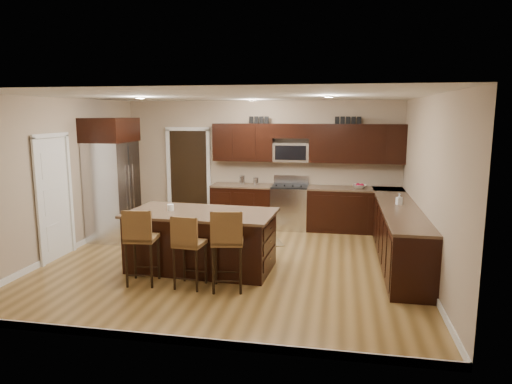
% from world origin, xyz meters
% --- Properties ---
extents(floor, '(6.00, 6.00, 0.00)m').
position_xyz_m(floor, '(0.00, 0.00, 0.00)').
color(floor, olive).
rests_on(floor, ground).
extents(ceiling, '(6.00, 6.00, 0.00)m').
position_xyz_m(ceiling, '(0.00, 0.00, 2.70)').
color(ceiling, silver).
rests_on(ceiling, wall_back).
extents(wall_back, '(6.00, 0.00, 6.00)m').
position_xyz_m(wall_back, '(0.00, 2.75, 1.35)').
color(wall_back, tan).
rests_on(wall_back, floor).
extents(wall_left, '(0.00, 5.50, 5.50)m').
position_xyz_m(wall_left, '(-3.00, 0.00, 1.35)').
color(wall_left, tan).
rests_on(wall_left, floor).
extents(wall_right, '(0.00, 5.50, 5.50)m').
position_xyz_m(wall_right, '(3.00, 0.00, 1.35)').
color(wall_right, tan).
rests_on(wall_right, floor).
extents(base_cabinets, '(4.02, 3.96, 0.92)m').
position_xyz_m(base_cabinets, '(1.90, 1.45, 0.46)').
color(base_cabinets, black).
rests_on(base_cabinets, floor).
extents(upper_cabinets, '(4.00, 0.33, 0.80)m').
position_xyz_m(upper_cabinets, '(1.04, 2.58, 1.84)').
color(upper_cabinets, black).
rests_on(upper_cabinets, wall_back).
extents(range, '(0.76, 0.64, 1.11)m').
position_xyz_m(range, '(0.68, 2.45, 0.47)').
color(range, silver).
rests_on(range, floor).
extents(microwave, '(0.76, 0.31, 0.40)m').
position_xyz_m(microwave, '(0.68, 2.60, 1.62)').
color(microwave, silver).
rests_on(microwave, upper_cabinets).
extents(doorway, '(0.85, 0.03, 2.06)m').
position_xyz_m(doorway, '(-1.65, 2.73, 1.03)').
color(doorway, black).
rests_on(doorway, floor).
extents(pantry_door, '(0.03, 0.80, 2.04)m').
position_xyz_m(pantry_door, '(-2.98, -0.30, 1.02)').
color(pantry_door, white).
rests_on(pantry_door, floor).
extents(letter_decor, '(2.20, 0.03, 0.15)m').
position_xyz_m(letter_decor, '(0.90, 2.58, 2.29)').
color(letter_decor, black).
rests_on(letter_decor, upper_cabinets).
extents(island, '(2.34, 1.30, 0.92)m').
position_xyz_m(island, '(-0.41, -0.35, 0.43)').
color(island, black).
rests_on(island, floor).
extents(stool_left, '(0.46, 0.46, 1.11)m').
position_xyz_m(stool_left, '(-1.05, -1.20, 0.70)').
color(stool_left, brown).
rests_on(stool_left, floor).
extents(stool_mid, '(0.42, 0.42, 1.05)m').
position_xyz_m(stool_mid, '(-0.34, -1.19, 0.65)').
color(stool_mid, brown).
rests_on(stool_mid, floor).
extents(stool_right, '(0.50, 0.50, 1.15)m').
position_xyz_m(stool_right, '(0.22, -1.20, 0.72)').
color(stool_right, brown).
rests_on(stool_right, floor).
extents(refrigerator, '(0.79, 1.01, 2.35)m').
position_xyz_m(refrigerator, '(-2.62, 1.04, 1.20)').
color(refrigerator, silver).
rests_on(refrigerator, floor).
extents(floor_mat, '(1.06, 0.89, 0.01)m').
position_xyz_m(floor_mat, '(0.21, 1.20, 0.01)').
color(floor_mat, brown).
rests_on(floor_mat, floor).
extents(fruit_bowl, '(0.34, 0.34, 0.07)m').
position_xyz_m(fruit_bowl, '(2.11, 2.45, 0.96)').
color(fruit_bowl, silver).
rests_on(fruit_bowl, base_cabinets).
extents(soap_bottle, '(0.11, 0.11, 0.19)m').
position_xyz_m(soap_bottle, '(2.70, 0.79, 1.01)').
color(soap_bottle, '#B2B2B2').
rests_on(soap_bottle, base_cabinets).
extents(canister_tall, '(0.12, 0.12, 0.20)m').
position_xyz_m(canister_tall, '(-0.36, 2.45, 1.02)').
color(canister_tall, silver).
rests_on(canister_tall, base_cabinets).
extents(canister_short, '(0.11, 0.11, 0.16)m').
position_xyz_m(canister_short, '(-0.05, 2.45, 1.00)').
color(canister_short, silver).
rests_on(canister_short, base_cabinets).
extents(island_jar, '(0.10, 0.10, 0.10)m').
position_xyz_m(island_jar, '(-0.91, -0.35, 0.97)').
color(island_jar, white).
rests_on(island_jar, island).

